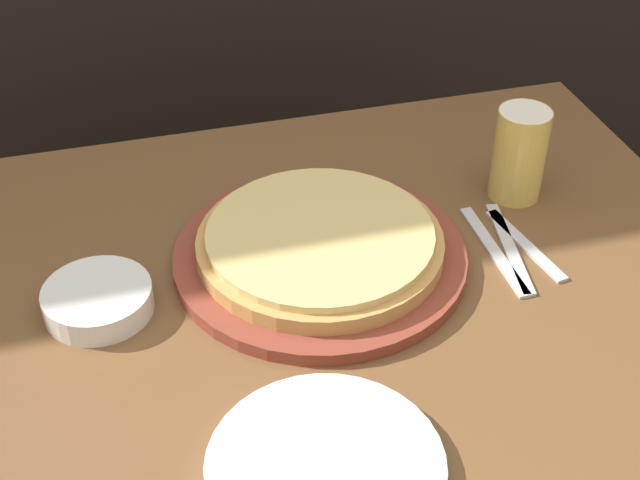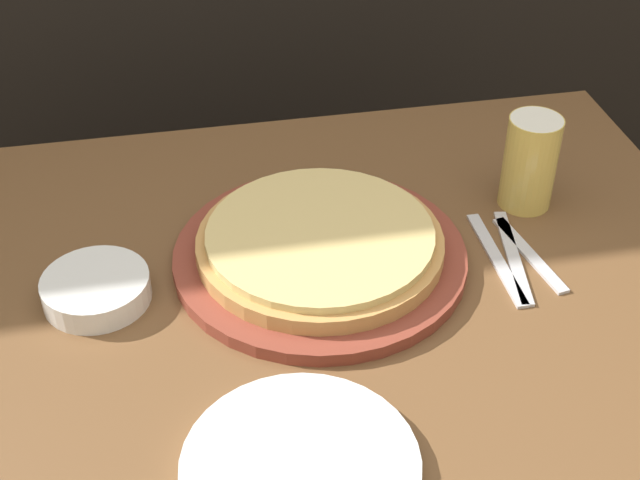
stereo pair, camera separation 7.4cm
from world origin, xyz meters
The scene contains 7 objects.
pizza_on_board centered at (0.07, 0.07, 0.80)m, with size 0.42×0.42×0.06m.
beer_glass centered at (0.41, 0.16, 0.85)m, with size 0.08×0.08×0.15m.
dinner_plate centered at (-0.02, -0.28, 0.78)m, with size 0.27×0.27×0.02m.
side_bowl centered at (-0.24, 0.05, 0.79)m, with size 0.15×0.15×0.04m.
fork centered at (0.32, 0.03, 0.78)m, with size 0.02×0.21×0.00m.
dinner_knife centered at (0.34, 0.03, 0.78)m, with size 0.05×0.21×0.00m.
spoon centered at (0.37, 0.03, 0.78)m, with size 0.05×0.18×0.00m.
Camera 1 is at (-0.19, -0.88, 1.57)m, focal length 50.00 mm.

